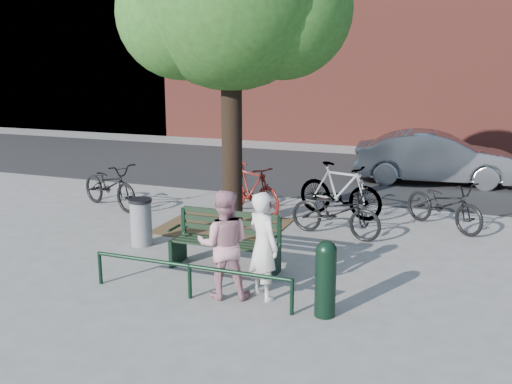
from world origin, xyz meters
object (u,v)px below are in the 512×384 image
at_px(person_left, 263,246).
at_px(person_right, 224,244).
at_px(bicycle_c, 336,212).
at_px(litter_bin, 141,222).
at_px(bollard, 326,276).
at_px(parked_car, 436,158).
at_px(park_bench, 226,240).

relative_size(person_left, person_right, 0.99).
bearing_deg(bicycle_c, litter_bin, 130.87).
relative_size(person_right, bicycle_c, 0.85).
height_order(bollard, parked_car, parked_car).
relative_size(bicycle_c, parked_car, 0.43).
bearing_deg(parked_car, litter_bin, 141.46).
relative_size(bollard, litter_bin, 1.20).
xyz_separation_m(park_bench, parked_car, (2.67, 7.91, 0.22)).
xyz_separation_m(person_left, litter_bin, (-2.86, 1.42, -0.33)).
distance_m(park_bench, bicycle_c, 2.61).
bearing_deg(bollard, parked_car, 85.19).
bearing_deg(bollard, person_right, 176.11).
relative_size(person_right, bollard, 1.50).
xyz_separation_m(park_bench, bollard, (1.91, -1.15, 0.07)).
distance_m(person_left, bicycle_c, 3.21).
bearing_deg(litter_bin, person_left, -26.40).
distance_m(person_left, litter_bin, 3.21).
distance_m(litter_bin, bicycle_c, 3.62).
distance_m(person_right, litter_bin, 2.84).
bearing_deg(litter_bin, parked_car, 58.15).
relative_size(person_left, bicycle_c, 0.84).
bearing_deg(person_left, parked_car, -68.65).
relative_size(person_right, litter_bin, 1.81).
distance_m(park_bench, litter_bin, 1.99).
bearing_deg(person_right, litter_bin, -53.70).
bearing_deg(bollard, person_left, 164.78).
bearing_deg(litter_bin, person_right, -34.07).
xyz_separation_m(park_bench, bicycle_c, (1.24, 2.30, 0.00)).
xyz_separation_m(park_bench, person_left, (0.95, -0.89, 0.29)).
bearing_deg(bollard, park_bench, 148.96).
bearing_deg(park_bench, parked_car, 71.33).
xyz_separation_m(bicycle_c, parked_car, (1.43, 5.61, 0.22)).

